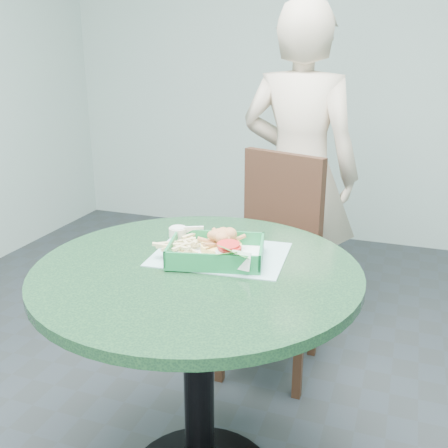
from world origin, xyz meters
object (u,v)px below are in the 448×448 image
(sauce_ramekin, at_px, (187,235))
(diner_person, at_px, (299,168))
(cafe_table, at_px, (198,327))
(dining_chair, at_px, (276,249))
(crab_sandwich, at_px, (224,247))
(food_basket, at_px, (216,261))

(sauce_ramekin, bearing_deg, diner_person, 82.36)
(cafe_table, bearing_deg, dining_chair, 87.74)
(cafe_table, distance_m, crab_sandwich, 0.24)
(dining_chair, xyz_separation_m, food_basket, (0.00, -0.74, 0.24))
(food_basket, bearing_deg, cafe_table, -120.78)
(diner_person, distance_m, sauce_ramekin, 1.02)
(dining_chair, relative_size, food_basket, 3.52)
(crab_sandwich, bearing_deg, sauce_ramekin, 158.63)
(dining_chair, bearing_deg, diner_person, 108.38)
(cafe_table, relative_size, sauce_ramekin, 16.79)
(food_basket, bearing_deg, dining_chair, 90.35)
(dining_chair, xyz_separation_m, sauce_ramekin, (-0.13, -0.64, 0.27))
(cafe_table, distance_m, diner_person, 1.19)
(diner_person, distance_m, food_basket, 1.10)
(crab_sandwich, bearing_deg, food_basket, -103.88)
(cafe_table, height_order, diner_person, diner_person)
(cafe_table, relative_size, diner_person, 0.57)
(diner_person, bearing_deg, cafe_table, 93.67)
(crab_sandwich, bearing_deg, diner_person, 90.21)
(cafe_table, bearing_deg, diner_person, 87.96)
(crab_sandwich, height_order, sauce_ramekin, crab_sandwich)
(cafe_table, bearing_deg, crab_sandwich, 65.29)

